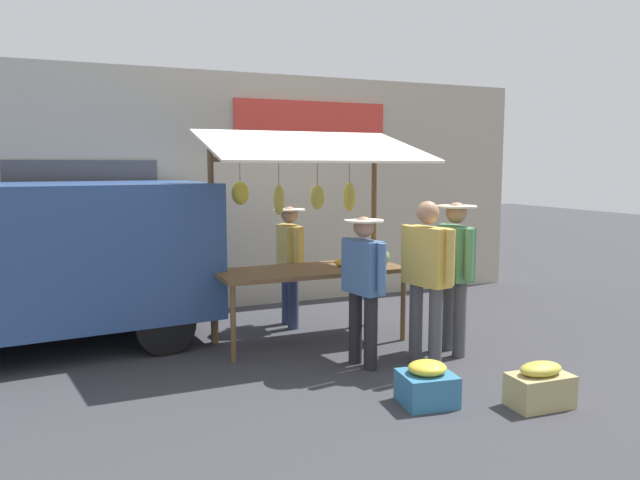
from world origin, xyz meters
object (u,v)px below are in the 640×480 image
(vendor_with_sunhat, at_px, (290,257))
(produce_crate_near, at_px, (540,386))
(produce_crate_side, at_px, (427,384))
(shopper_in_grey_tee, at_px, (455,264))
(shopper_with_ponytail, at_px, (363,280))
(shopper_with_shopping_bag, at_px, (427,270))
(market_stall, at_px, (311,212))

(vendor_with_sunhat, xyz_separation_m, produce_crate_near, (-1.05, 3.37, -0.73))
(vendor_with_sunhat, xyz_separation_m, produce_crate_side, (-0.18, 2.93, -0.73))
(vendor_with_sunhat, xyz_separation_m, shopper_in_grey_tee, (-1.26, 1.80, 0.09))
(shopper_with_ponytail, distance_m, shopper_with_shopping_bag, 0.66)
(shopper_with_ponytail, bearing_deg, produce_crate_side, 171.64)
(vendor_with_sunhat, bearing_deg, produce_crate_near, 19.75)
(vendor_with_sunhat, relative_size, produce_crate_side, 3.08)
(shopper_with_shopping_bag, distance_m, produce_crate_side, 1.35)
(produce_crate_side, bearing_deg, market_stall, -85.20)
(market_stall, bearing_deg, shopper_with_shopping_bag, 119.96)
(market_stall, distance_m, produce_crate_near, 3.15)
(shopper_in_grey_tee, bearing_deg, market_stall, 58.93)
(vendor_with_sunhat, xyz_separation_m, shopper_with_ponytail, (-0.13, 1.79, 0.00))
(shopper_with_ponytail, xyz_separation_m, shopper_in_grey_tee, (-1.13, 0.00, 0.09))
(shopper_with_ponytail, relative_size, shopper_in_grey_tee, 0.93)
(produce_crate_side, bearing_deg, shopper_with_shopping_bag, -122.09)
(shopper_with_ponytail, xyz_separation_m, produce_crate_near, (-0.91, 1.57, -0.73))
(market_stall, bearing_deg, shopper_in_grey_tee, 139.98)
(market_stall, distance_m, shopper_with_shopping_bag, 1.59)
(produce_crate_near, bearing_deg, shopper_in_grey_tee, -97.89)
(produce_crate_near, height_order, produce_crate_side, produce_crate_near)
(shopper_with_ponytail, distance_m, produce_crate_near, 1.96)
(market_stall, distance_m, vendor_with_sunhat, 0.96)
(shopper_with_shopping_bag, height_order, produce_crate_side, shopper_with_shopping_bag)
(shopper_with_ponytail, relative_size, produce_crate_side, 3.09)
(shopper_with_shopping_bag, bearing_deg, vendor_with_sunhat, 7.97)
(market_stall, relative_size, produce_crate_near, 4.52)
(produce_crate_near, distance_m, produce_crate_side, 0.97)
(shopper_in_grey_tee, relative_size, produce_crate_side, 3.32)
(market_stall, relative_size, shopper_with_shopping_bag, 1.45)
(vendor_with_sunhat, height_order, produce_crate_side, vendor_with_sunhat)
(vendor_with_sunhat, bearing_deg, produce_crate_side, 5.98)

